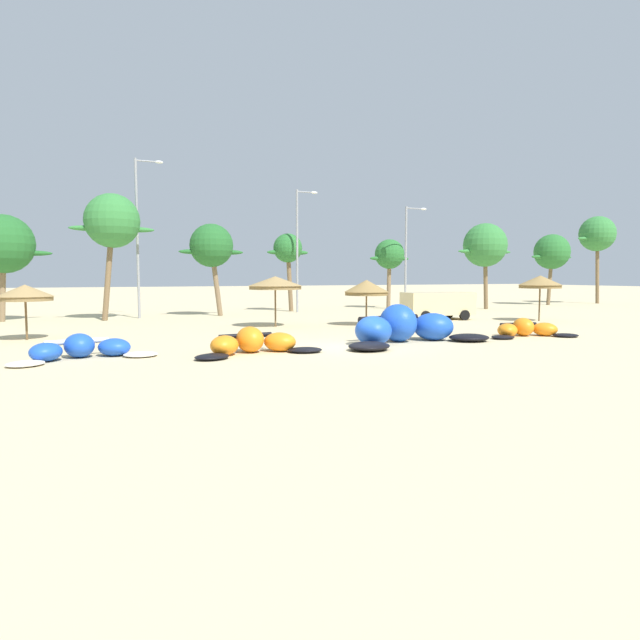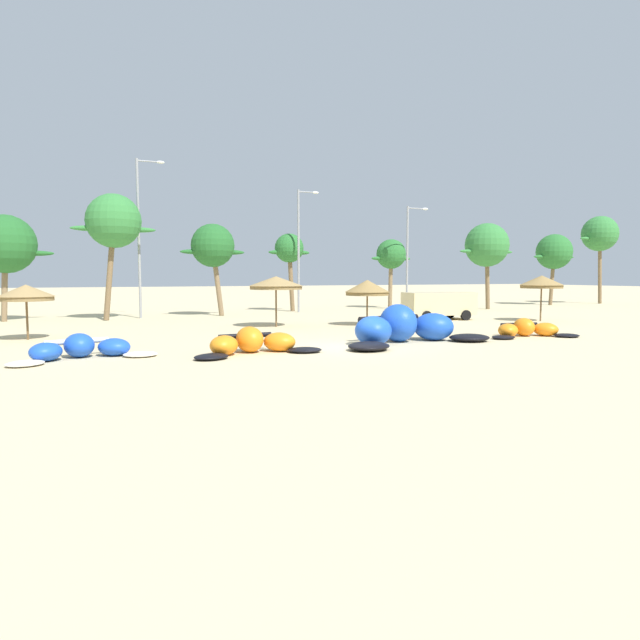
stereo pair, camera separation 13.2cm
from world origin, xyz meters
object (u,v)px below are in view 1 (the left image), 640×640
Objects in this scene: kite_center at (526,329)px; palm_left_of_gap at (211,246)px; beach_umbrella_near_palms at (366,288)px; palm_left at (112,222)px; beach_umbrella_outermost at (540,282)px; parked_van at (436,303)px; kite_far_left at (81,349)px; beach_umbrella_middle at (275,283)px; kite_left_of_center at (404,328)px; palm_rightmost at (597,235)px; lamppost_west at (139,231)px; palm_right at (552,252)px; kite_left at (253,343)px; palm_center_right at (390,255)px; palm_center_left at (288,250)px; lamppost_west_center at (299,245)px; lamppost_east_center at (408,252)px; beach_umbrella_near_van at (25,293)px; palm_leftmost at (3,244)px; palm_right_of_gap at (485,246)px.

palm_left_of_gap is (-11.10, 19.63, 4.74)m from kite_center.
beach_umbrella_near_palms is 0.33× the size of palm_left.
beach_umbrella_outermost reaches higher than parked_van.
beach_umbrella_middle is at bearing 40.59° from kite_far_left.
kite_left_of_center is 13.41m from parked_van.
palm_rightmost is 0.84× the size of lamppost_west.
palm_right reaches higher than beach_umbrella_near_palms.
kite_left is 0.58× the size of palm_rightmost.
palm_left reaches higher than palm_center_right.
palm_center_left reaches higher than parked_van.
lamppost_west_center is at bearing 118.47° from parked_van.
palm_center_left reaches higher than beach_umbrella_near_palms.
lamppost_east_center is at bearing -0.23° from palm_left_of_gap.
palm_center_left is 0.66× the size of lamppost_west_center.
kite_left_of_center is (13.13, -0.59, 0.31)m from kite_far_left.
kite_center is 10.30m from beach_umbrella_outermost.
palm_center_right reaches higher than kite_far_left.
beach_umbrella_near_palms is 37.13m from palm_rightmost.
kite_left_of_center is at bearing -98.35° from lamppost_west_center.
palm_left_of_gap is 1.08× the size of palm_center_right.
beach_umbrella_outermost is (29.77, -1.33, 0.38)m from beach_umbrella_near_van.
palm_center_left is 12.49m from lamppost_west.
palm_right is at bearing 4.04° from palm_left.
palm_left reaches higher than kite_left.
palm_left_of_gap is (-13.10, 9.32, 3.99)m from parked_van.
kite_far_left is 13.80m from beach_umbrella_middle.
lamppost_west_center is at bearing 10.20° from palm_left.
palm_center_right is at bearing 5.38° from palm_leftmost.
kite_left_of_center is 2.89× the size of beach_umbrella_near_palms.
palm_right is at bearing 19.35° from beach_umbrella_middle.
palm_leftmost is at bearing 117.18° from kite_left.
beach_umbrella_outermost is 0.43× the size of palm_leftmost.
palm_leftmost is (-2.12, 11.99, 2.76)m from beach_umbrella_near_van.
lamppost_west reaches higher than kite_far_left.
palm_right reaches higher than beach_umbrella_outermost.
lamppost_west_center is (-5.77, 10.65, 4.35)m from parked_van.
kite_left is at bearing -144.90° from palm_right_of_gap.
lamppost_west is (1.79, 1.06, -0.44)m from palm_left.
palm_right is (34.74, 1.72, 0.21)m from palm_left_of_gap.
palm_center_right reaches higher than kite_center.
palm_center_left is (-11.59, 16.01, 2.54)m from beach_umbrella_outermost.
kite_left is at bearing -175.43° from kite_left_of_center.
palm_center_left is 0.59× the size of lamppost_west.
palm_center_left reaches higher than beach_umbrella_outermost.
kite_left_of_center is 43.08m from palm_rightmost.
palm_center_right is (12.55, 22.63, 4.15)m from kite_left_of_center.
beach_umbrella_near_van reaches higher than kite_far_left.
lamppost_east_center is at bearing 2.79° from palm_left.
palm_rightmost is (6.41, 0.14, 1.96)m from palm_right.
palm_leftmost is at bearing -172.46° from palm_center_left.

